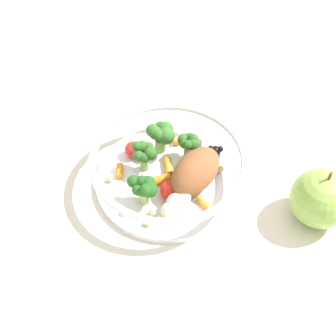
{
  "coord_description": "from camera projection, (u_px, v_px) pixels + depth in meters",
  "views": [
    {
      "loc": [
        0.26,
        0.33,
        0.52
      ],
      "look_at": [
        0.01,
        -0.0,
        0.03
      ],
      "focal_mm": 49.92,
      "sensor_mm": 36.0,
      "label": 1
    }
  ],
  "objects": [
    {
      "name": "ground_plane",
      "position": [
        174.0,
        179.0,
        0.67
      ],
      "size": [
        2.4,
        2.4,
        0.0
      ],
      "primitive_type": "plane",
      "color": "silver"
    },
    {
      "name": "food_container",
      "position": [
        172.0,
        168.0,
        0.64
      ],
      "size": [
        0.22,
        0.22,
        0.06
      ],
      "color": "white",
      "rests_on": "ground_plane"
    },
    {
      "name": "loose_apple",
      "position": [
        321.0,
        198.0,
        0.6
      ],
      "size": [
        0.08,
        0.08,
        0.09
      ],
      "color": "#8CB74C",
      "rests_on": "ground_plane"
    }
  ]
}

